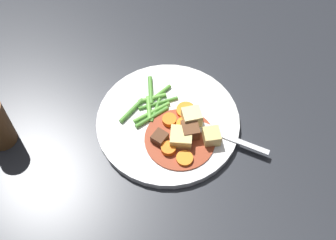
{
  "coord_description": "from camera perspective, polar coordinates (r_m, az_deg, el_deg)",
  "views": [
    {
      "loc": [
        0.4,
        -0.21,
        0.72
      ],
      "look_at": [
        0.0,
        0.0,
        0.01
      ],
      "focal_mm": 48.43,
      "sensor_mm": 36.0,
      "label": 1
    }
  ],
  "objects": [
    {
      "name": "green_bean_5",
      "position": [
        0.85,
        -2.42,
        1.51
      ],
      "size": [
        0.05,
        0.03,
        0.01
      ],
      "primitive_type": "cylinder",
      "rotation": [
        0.0,
        1.57,
        5.9
      ],
      "color": "#66AD42",
      "rests_on": "dinner_plate"
    },
    {
      "name": "meat_chunk_0",
      "position": [
        0.81,
        -1.06,
        -2.27
      ],
      "size": [
        0.03,
        0.03,
        0.02
      ],
      "primitive_type": "cube",
      "rotation": [
        0.0,
        0.0,
        5.2
      ],
      "color": "#56331E",
      "rests_on": "dinner_plate"
    },
    {
      "name": "carrot_slice_4",
      "position": [
        0.79,
        2.1,
        -4.88
      ],
      "size": [
        0.03,
        0.03,
        0.01
      ],
      "primitive_type": "cylinder",
      "rotation": [
        0.0,
        0.0,
        4.82
      ],
      "color": "orange",
      "rests_on": "dinner_plate"
    },
    {
      "name": "potato_chunk_1",
      "position": [
        0.82,
        2.99,
        0.28
      ],
      "size": [
        0.04,
        0.04,
        0.03
      ],
      "primitive_type": "cube",
      "rotation": [
        0.0,
        0.0,
        2.9
      ],
      "color": "#EAD68C",
      "rests_on": "dinner_plate"
    },
    {
      "name": "dinner_plate",
      "position": [
        0.85,
        0.0,
        -0.27
      ],
      "size": [
        0.27,
        0.27,
        0.01
      ],
      "primitive_type": "cylinder",
      "color": "white",
      "rests_on": "ground_plane"
    },
    {
      "name": "green_bean_6",
      "position": [
        0.87,
        -1.06,
        3.32
      ],
      "size": [
        0.02,
        0.05,
        0.01
      ],
      "primitive_type": "cylinder",
      "rotation": [
        0.0,
        1.57,
        4.99
      ],
      "color": "#599E38",
      "rests_on": "dinner_plate"
    },
    {
      "name": "green_bean_0",
      "position": [
        0.86,
        -2.02,
        2.76
      ],
      "size": [
        0.02,
        0.06,
        0.01
      ],
      "primitive_type": "cylinder",
      "rotation": [
        0.0,
        1.57,
        4.54
      ],
      "color": "#66AD42",
      "rests_on": "dinner_plate"
    },
    {
      "name": "carrot_slice_2",
      "position": [
        0.8,
        0.05,
        -3.66
      ],
      "size": [
        0.04,
        0.04,
        0.01
      ],
      "primitive_type": "cylinder",
      "rotation": [
        0.0,
        0.0,
        4.25
      ],
      "color": "orange",
      "rests_on": "dinner_plate"
    },
    {
      "name": "meat_chunk_1",
      "position": [
        0.81,
        2.82,
        -1.33
      ],
      "size": [
        0.04,
        0.04,
        0.03
      ],
      "primitive_type": "cube",
      "rotation": [
        0.0,
        0.0,
        2.85
      ],
      "color": "brown",
      "rests_on": "dinner_plate"
    },
    {
      "name": "potato_chunk_2",
      "position": [
        0.8,
        1.69,
        -2.2
      ],
      "size": [
        0.05,
        0.05,
        0.03
      ],
      "primitive_type": "cube",
      "rotation": [
        0.0,
        0.0,
        5.73
      ],
      "color": "#E5CC7A",
      "rests_on": "dinner_plate"
    },
    {
      "name": "carrot_slice_3",
      "position": [
        0.85,
        2.23,
        1.21
      ],
      "size": [
        0.04,
        0.04,
        0.01
      ],
      "primitive_type": "cylinder",
      "rotation": [
        0.0,
        0.0,
        6.12
      ],
      "color": "orange",
      "rests_on": "dinner_plate"
    },
    {
      "name": "green_bean_3",
      "position": [
        0.86,
        -1.48,
        2.03
      ],
      "size": [
        0.02,
        0.08,
        0.01
      ],
      "primitive_type": "cylinder",
      "rotation": [
        0.0,
        1.57,
        4.56
      ],
      "color": "#4C8E33",
      "rests_on": "dinner_plate"
    },
    {
      "name": "carrot_slice_0",
      "position": [
        0.83,
        2.02,
        -0.65
      ],
      "size": [
        0.03,
        0.03,
        0.01
      ],
      "primitive_type": "cylinder",
      "rotation": [
        0.0,
        0.0,
        4.93
      ],
      "color": "orange",
      "rests_on": "dinner_plate"
    },
    {
      "name": "fork",
      "position": [
        0.83,
        6.5,
        -1.8
      ],
      "size": [
        0.15,
        0.12,
        0.0
      ],
      "color": "silver",
      "rests_on": "dinner_plate"
    },
    {
      "name": "carrot_slice_1",
      "position": [
        0.83,
        0.22,
        -0.02
      ],
      "size": [
        0.03,
        0.03,
        0.01
      ],
      "primitive_type": "cylinder",
      "rotation": [
        0.0,
        0.0,
        2.86
      ],
      "color": "orange",
      "rests_on": "dinner_plate"
    },
    {
      "name": "ground_plane",
      "position": [
        0.85,
        0.0,
        -0.53
      ],
      "size": [
        3.0,
        3.0,
        0.0
      ],
      "primitive_type": "plane",
      "color": "#26282D"
    },
    {
      "name": "stew_sauce",
      "position": [
        0.82,
        1.72,
        -2.3
      ],
      "size": [
        0.13,
        0.13,
        0.0
      ],
      "primitive_type": "cylinder",
      "color": "#93381E",
      "rests_on": "dinner_plate"
    },
    {
      "name": "green_bean_4",
      "position": [
        0.87,
        -2.33,
        3.69
      ],
      "size": [
        0.06,
        0.03,
        0.01
      ],
      "primitive_type": "cylinder",
      "rotation": [
        0.0,
        1.57,
        5.87
      ],
      "color": "#4C8E33",
      "rests_on": "dinner_plate"
    },
    {
      "name": "green_bean_1",
      "position": [
        0.84,
        -2.06,
        0.99
      ],
      "size": [
        0.01,
        0.08,
        0.01
      ],
      "primitive_type": "cylinder",
      "rotation": [
        0.0,
        1.57,
        4.8
      ],
      "color": "#66AD42",
      "rests_on": "dinner_plate"
    },
    {
      "name": "green_bean_2",
      "position": [
        0.85,
        -4.6,
        1.21
      ],
      "size": [
        0.03,
        0.06,
        0.01
      ],
      "primitive_type": "cylinder",
      "rotation": [
        0.0,
        1.57,
        5.14
      ],
      "color": "#4C8E33",
      "rests_on": "dinner_plate"
    },
    {
      "name": "potato_chunk_0",
      "position": [
        0.81,
        5.5,
        -2.07
      ],
      "size": [
        0.04,
        0.04,
        0.03
      ],
      "primitive_type": "cube",
      "rotation": [
        0.0,
        0.0,
        2.82
      ],
      "color": "#DBBC6B",
      "rests_on": "dinner_plate"
    },
    {
      "name": "green_bean_8",
      "position": [
        0.84,
        -2.03,
        0.37
      ],
      "size": [
        0.02,
        0.07,
        0.01
      ],
      "primitive_type": "cylinder",
      "rotation": [
        0.0,
        1.57,
        4.86
      ],
      "color": "#4C8E33",
      "rests_on": "dinner_plate"
    },
    {
      "name": "green_bean_7",
      "position": [
        0.85,
        -1.56,
        1.28
      ],
      "size": [
        0.04,
        0.04,
        0.01
      ],
      "primitive_type": "cylinder",
      "rotation": [
        0.0,
        1.57,
        5.53
      ],
      "color": "#4C8E33",
      "rests_on": "dinner_plate"
    }
  ]
}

